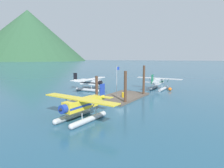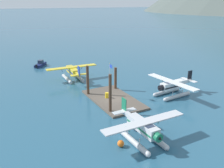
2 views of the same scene
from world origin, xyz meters
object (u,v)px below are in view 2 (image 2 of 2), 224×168
(fuel_drum, at_px, (107,95))
(boat_navy_open_sw, at_px, (41,64))
(seaplane_yellow_port_aft, at_px, (72,72))
(flagpole, at_px, (110,76))
(seaplane_white_bow_right, at_px, (172,87))
(mooring_buoy, at_px, (121,144))
(seaplane_silver_stbd_aft, at_px, (143,129))

(fuel_drum, bearing_deg, boat_navy_open_sw, -169.95)
(boat_navy_open_sw, bearing_deg, seaplane_yellow_port_aft, 13.52)
(flagpole, relative_size, seaplane_white_bow_right, 0.54)
(mooring_buoy, height_order, boat_navy_open_sw, boat_navy_open_sw)
(flagpole, height_order, seaplane_white_bow_right, flagpole)
(seaplane_yellow_port_aft, bearing_deg, seaplane_white_bow_right, 35.71)
(flagpole, xyz_separation_m, fuel_drum, (0.66, -0.94, -3.08))
(seaplane_white_bow_right, distance_m, boat_navy_open_sw, 34.67)
(mooring_buoy, bearing_deg, boat_navy_open_sw, 180.00)
(fuel_drum, bearing_deg, seaplane_yellow_port_aft, -173.88)
(flagpole, relative_size, fuel_drum, 6.39)
(mooring_buoy, distance_m, seaplane_yellow_port_aft, 26.13)
(seaplane_yellow_port_aft, height_order, boat_navy_open_sw, seaplane_yellow_port_aft)
(mooring_buoy, distance_m, seaplane_white_bow_right, 18.01)
(fuel_drum, relative_size, seaplane_white_bow_right, 0.08)
(seaplane_white_bow_right, distance_m, seaplane_silver_stbd_aft, 15.78)
(flagpole, height_order, seaplane_silver_stbd_aft, flagpole)
(mooring_buoy, xyz_separation_m, seaplane_silver_stbd_aft, (0.21, 2.77, 1.19))
(flagpole, distance_m, boat_navy_open_sw, 27.42)
(fuel_drum, relative_size, boat_navy_open_sw, 0.21)
(boat_navy_open_sw, bearing_deg, seaplane_white_bow_right, 26.46)
(mooring_buoy, relative_size, seaplane_yellow_port_aft, 0.07)
(flagpole, bearing_deg, fuel_drum, -54.90)
(flagpole, bearing_deg, seaplane_silver_stbd_aft, -12.26)
(seaplane_silver_stbd_aft, height_order, boat_navy_open_sw, seaplane_silver_stbd_aft)
(seaplane_yellow_port_aft, bearing_deg, seaplane_silver_stbd_aft, -1.49)
(boat_navy_open_sw, bearing_deg, flagpole, 12.25)
(seaplane_white_bow_right, relative_size, seaplane_yellow_port_aft, 1.00)
(fuel_drum, distance_m, seaplane_white_bow_right, 11.29)
(fuel_drum, height_order, seaplane_yellow_port_aft, seaplane_yellow_port_aft)
(flagpole, bearing_deg, mooring_buoy, -23.00)
(mooring_buoy, height_order, seaplane_yellow_port_aft, seaplane_yellow_port_aft)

